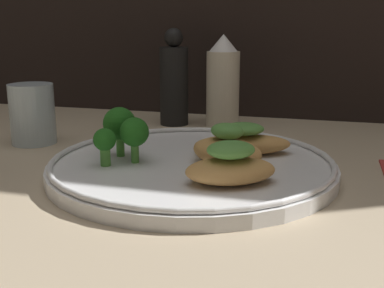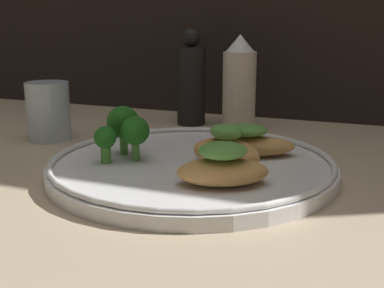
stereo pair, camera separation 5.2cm
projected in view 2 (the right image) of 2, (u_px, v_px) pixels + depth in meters
ground_plane at (192, 178)px, 53.33cm from camera, size 180.00×180.00×1.00cm
plate at (192, 165)px, 52.96cm from camera, size 31.45×31.45×2.00cm
grilled_meat_front at (223, 168)px, 45.12cm from camera, size 10.18×8.68×4.11cm
grilled_meat_middle at (227, 149)px, 51.39cm from camera, size 9.95×8.78×4.53cm
grilled_meat_back at (246, 143)px, 54.89cm from camera, size 12.08×7.98×3.72cm
broccoli_bunch at (124, 128)px, 53.55cm from camera, size 6.04×6.85×5.67cm
sauce_bottle at (239, 84)px, 74.80cm from camera, size 5.18×5.18×14.58cm
pepper_grinder at (191, 82)px, 77.68cm from camera, size 4.58×4.58×15.48cm
drinking_glass at (48, 111)px, 67.88cm from camera, size 6.03×6.03×8.23cm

